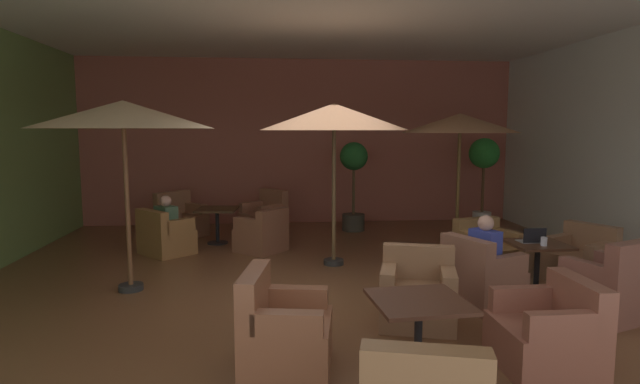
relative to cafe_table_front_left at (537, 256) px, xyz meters
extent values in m
cube|color=brown|center=(-2.73, 0.64, -0.51)|extent=(9.88, 9.85, 0.02)
cube|color=#A95A4A|center=(-2.73, 5.52, 1.35)|extent=(9.88, 0.08, 3.70)
cube|color=silver|center=(-2.73, 0.64, 3.23)|extent=(9.88, 9.85, 0.06)
cylinder|color=black|center=(0.00, 0.00, -0.49)|extent=(0.41, 0.41, 0.02)
cylinder|color=black|center=(0.00, 0.00, -0.18)|extent=(0.07, 0.07, 0.63)
cube|color=#4D2E1E|center=(0.00, 0.00, 0.15)|extent=(0.69, 0.69, 0.03)
cube|color=olive|center=(-0.25, 0.92, -0.28)|extent=(0.92, 0.93, 0.43)
cube|color=olive|center=(-0.33, 1.21, 0.11)|extent=(0.76, 0.36, 0.36)
cube|color=olive|center=(0.06, 0.96, 0.04)|extent=(0.28, 0.60, 0.21)
cube|color=olive|center=(-0.54, 0.80, 0.04)|extent=(0.28, 0.60, 0.21)
cube|color=#8F5D4A|center=(-0.88, -0.37, -0.28)|extent=(0.98, 0.97, 0.44)
cube|color=#8F5D4A|center=(-1.15, -0.49, 0.15)|extent=(0.44, 0.75, 0.42)
cube|color=#8F5D4A|center=(-0.96, -0.08, 0.06)|extent=(0.59, 0.35, 0.23)
cube|color=#8F5D4A|center=(-0.72, -0.64, 0.06)|extent=(0.59, 0.35, 0.23)
cube|color=#93584A|center=(0.33, -0.89, -0.27)|extent=(0.97, 0.98, 0.45)
cube|color=#93584A|center=(0.44, -1.17, 0.19)|extent=(0.76, 0.42, 0.48)
cube|color=#93584A|center=(0.03, -0.96, 0.06)|extent=(0.34, 0.61, 0.22)
cube|color=#93584A|center=(0.61, -0.75, 0.06)|extent=(0.34, 0.61, 0.22)
cube|color=#916446|center=(0.85, 0.43, -0.30)|extent=(1.00, 1.02, 0.41)
cube|color=#916446|center=(1.11, 0.55, 0.10)|extent=(0.49, 0.77, 0.39)
cube|color=#916446|center=(0.96, 0.12, 0.01)|extent=(0.57, 0.38, 0.20)
cube|color=#916446|center=(0.68, 0.69, 0.01)|extent=(0.57, 0.38, 0.20)
cylinder|color=black|center=(-2.18, -2.02, -0.49)|extent=(0.35, 0.35, 0.02)
cylinder|color=black|center=(-2.18, -2.02, -0.18)|extent=(0.07, 0.07, 0.63)
cube|color=#522D1E|center=(-2.18, -2.02, 0.15)|extent=(0.85, 0.85, 0.03)
cube|color=#8F613B|center=(-2.76, -3.00, 0.01)|extent=(0.31, 0.64, 0.21)
cube|color=#8F613B|center=(-2.18, -3.16, 0.01)|extent=(0.31, 0.64, 0.21)
cube|color=#985744|center=(-1.03, -2.03, -0.30)|extent=(0.80, 0.82, 0.41)
cube|color=#985744|center=(-0.73, -2.04, 0.11)|extent=(0.18, 0.81, 0.40)
cube|color=#985744|center=(-1.08, -2.38, 0.02)|extent=(0.62, 0.13, 0.23)
cube|color=#985744|center=(-1.07, -1.69, 0.02)|extent=(0.62, 0.13, 0.23)
cube|color=#956746|center=(-1.86, -0.92, -0.28)|extent=(0.97, 0.92, 0.45)
cube|color=#956746|center=(-1.78, -0.64, 0.14)|extent=(0.81, 0.38, 0.38)
cube|color=#956746|center=(-1.56, -1.04, 0.04)|extent=(0.31, 0.59, 0.18)
cube|color=#956746|center=(-2.18, -0.87, 0.04)|extent=(0.31, 0.59, 0.18)
cube|color=#995C3D|center=(-3.31, -1.83, -0.27)|extent=(0.88, 0.93, 0.46)
cube|color=#995C3D|center=(-3.60, -1.78, 0.18)|extent=(0.30, 0.84, 0.44)
cube|color=#995C3D|center=(-3.22, -1.51, 0.05)|extent=(0.61, 0.25, 0.19)
cube|color=#995C3D|center=(-3.32, -2.16, 0.05)|extent=(0.61, 0.25, 0.19)
cylinder|color=black|center=(-4.44, 3.41, -0.49)|extent=(0.39, 0.39, 0.02)
cylinder|color=black|center=(-4.44, 3.41, -0.18)|extent=(0.07, 0.07, 0.63)
cube|color=#462E1A|center=(-4.44, 3.41, 0.15)|extent=(0.80, 0.80, 0.03)
cube|color=#9D6146|center=(-3.60, 4.09, -0.27)|extent=(1.03, 1.04, 0.46)
cube|color=#9D6146|center=(-3.38, 4.26, 0.19)|extent=(0.59, 0.68, 0.46)
cube|color=#9D6146|center=(-3.43, 3.82, 0.06)|extent=(0.52, 0.45, 0.20)
cube|color=#9D6146|center=(-3.82, 4.30, 0.06)|extent=(0.52, 0.45, 0.20)
cube|color=#986546|center=(-5.22, 4.16, -0.28)|extent=(1.10, 1.10, 0.43)
cube|color=#986546|center=(-5.43, 4.36, 0.16)|extent=(0.67, 0.69, 0.45)
cube|color=#986546|center=(-4.96, 4.36, 0.03)|extent=(0.53, 0.52, 0.20)
cube|color=#986546|center=(-5.41, 3.90, 0.03)|extent=(0.53, 0.52, 0.20)
cube|color=#9D6A3B|center=(-5.22, 2.67, -0.30)|extent=(1.06, 1.06, 0.41)
cube|color=#9D6A3B|center=(-5.42, 2.49, 0.10)|extent=(0.66, 0.69, 0.38)
cube|color=#9D6A3B|center=(-5.42, 2.94, 0.02)|extent=(0.50, 0.48, 0.22)
cube|color=#9D6A3B|center=(-4.97, 2.46, 0.02)|extent=(0.50, 0.48, 0.22)
cube|color=#8F583F|center=(-3.62, 2.71, -0.30)|extent=(1.01, 1.00, 0.40)
cube|color=#8F583F|center=(-3.41, 2.53, 0.09)|extent=(0.58, 0.64, 0.37)
cube|color=#8F583F|center=(-3.84, 2.51, 0.01)|extent=(0.51, 0.46, 0.22)
cube|color=#8F583F|center=(-3.46, 2.95, 0.01)|extent=(0.51, 0.46, 0.22)
cylinder|color=#2D2D2D|center=(-2.46, 1.69, -0.46)|extent=(0.32, 0.32, 0.08)
cylinder|color=brown|center=(-2.46, 1.69, 0.74)|extent=(0.06, 0.06, 2.48)
cone|color=#A16E4B|center=(-2.46, 1.69, 1.82)|extent=(2.29, 2.29, 0.41)
cylinder|color=#2D2D2D|center=(-5.31, 0.64, -0.46)|extent=(0.32, 0.32, 0.08)
cylinder|color=brown|center=(-5.31, 0.64, 0.72)|extent=(0.06, 0.06, 2.45)
cone|color=#D5B58B|center=(-5.31, 0.64, 1.82)|extent=(2.31, 2.31, 0.36)
cylinder|color=#2D2D2D|center=(-0.08, 2.66, -0.46)|extent=(0.32, 0.32, 0.08)
cylinder|color=brown|center=(-0.08, 2.66, 0.68)|extent=(0.06, 0.06, 2.36)
cone|color=#9B6D4A|center=(-0.08, 2.66, 1.74)|extent=(2.06, 2.06, 0.34)
cylinder|color=#3E3A2F|center=(-1.69, 4.41, -0.33)|extent=(0.48, 0.48, 0.35)
cylinder|color=brown|center=(-1.69, 4.41, 0.34)|extent=(0.06, 0.06, 0.98)
sphere|color=#23642B|center=(-1.69, 4.41, 1.08)|extent=(0.59, 0.59, 0.59)
cylinder|color=silver|center=(1.10, 4.30, -0.31)|extent=(0.39, 0.39, 0.37)
cylinder|color=brown|center=(1.10, 4.30, 0.37)|extent=(0.06, 0.06, 0.99)
sphere|color=#267B2D|center=(1.10, 4.30, 1.13)|extent=(0.64, 0.64, 0.64)
cube|color=#4C6C50|center=(-5.22, 2.67, 0.12)|extent=(0.43, 0.43, 0.42)
sphere|color=tan|center=(-5.22, 2.67, 0.42)|extent=(0.19, 0.19, 0.19)
cube|color=#3541A4|center=(-0.88, -0.37, 0.18)|extent=(0.33, 0.41, 0.49)
sphere|color=tan|center=(-0.88, -0.37, 0.51)|extent=(0.19, 0.19, 0.19)
cylinder|color=white|center=(-0.01, -0.15, 0.22)|extent=(0.08, 0.08, 0.11)
cube|color=#9EA0A5|center=(-0.06, 0.09, 0.17)|extent=(0.31, 0.23, 0.01)
cube|color=black|center=(-0.06, -0.02, 0.27)|extent=(0.31, 0.02, 0.19)
camera|label=1|loc=(-3.46, -6.19, 1.62)|focal=28.76mm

